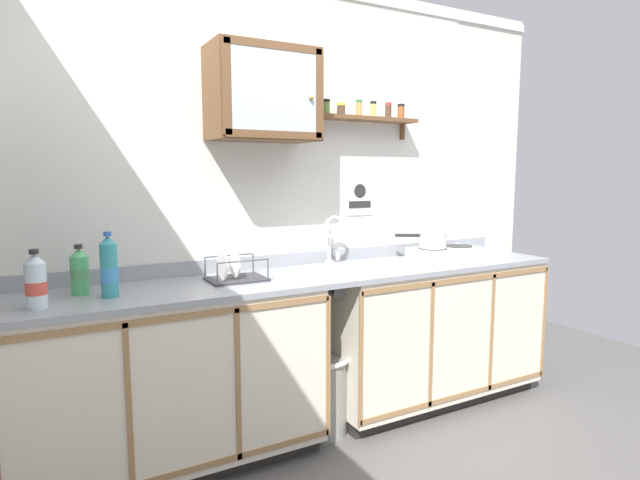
{
  "coord_description": "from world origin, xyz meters",
  "views": [
    {
      "loc": [
        -1.39,
        -2.08,
        1.47
      ],
      "look_at": [
        0.07,
        0.55,
        1.09
      ],
      "focal_mm": 29.3,
      "sensor_mm": 36.0,
      "label": 1
    }
  ],
  "objects": [
    {
      "name": "bottle_soda_green_1",
      "position": [
        -1.21,
        0.51,
        1.02
      ],
      "size": [
        0.08,
        0.08,
        0.23
      ],
      "color": "#4CB266",
      "rests_on": "countertop"
    },
    {
      "name": "dish_rack",
      "position": [
        -0.49,
        0.46,
        0.95
      ],
      "size": [
        0.29,
        0.22,
        0.17
      ],
      "color": "#333338",
      "rests_on": "countertop"
    },
    {
      "name": "hot_plate_stove",
      "position": [
        0.98,
        0.46,
        0.96
      ],
      "size": [
        0.46,
        0.3,
        0.07
      ],
      "color": "silver",
      "rests_on": "countertop"
    },
    {
      "name": "wall_cabinet",
      "position": [
        -0.27,
        0.56,
        1.89
      ],
      "size": [
        0.57,
        0.34,
        0.49
      ],
      "color": "brown"
    },
    {
      "name": "bottle_water_clear_2",
      "position": [
        -1.39,
        0.32,
        1.03
      ],
      "size": [
        0.08,
        0.08,
        0.25
      ],
      "color": "silver",
      "rests_on": "countertop"
    },
    {
      "name": "lower_cabinet_run",
      "position": [
        -0.83,
        0.44,
        0.45
      ],
      "size": [
        1.49,
        0.57,
        0.89
      ],
      "color": "black",
      "rests_on": "ground"
    },
    {
      "name": "floor",
      "position": [
        0.0,
        0.0,
        0.0
      ],
      "size": [
        6.17,
        6.17,
        0.0
      ],
      "primitive_type": "plane",
      "color": "#565451",
      "rests_on": "ground"
    },
    {
      "name": "spice_shelf",
      "position": [
        0.44,
        0.65,
        1.82
      ],
      "size": [
        0.74,
        0.14,
        0.22
      ],
      "color": "brown"
    },
    {
      "name": "warning_sign",
      "position": [
        0.45,
        0.71,
        1.33
      ],
      "size": [
        0.19,
        0.01,
        0.25
      ],
      "color": "silver"
    },
    {
      "name": "bottle_detergent_teal_0",
      "position": [
        -1.1,
        0.39,
        1.05
      ],
      "size": [
        0.08,
        0.08,
        0.3
      ],
      "color": "teal",
      "rests_on": "countertop"
    },
    {
      "name": "trash_bin",
      "position": [
        -0.0,
        0.38,
        0.24
      ],
      "size": [
        0.3,
        0.3,
        0.45
      ],
      "color": "gray",
      "rests_on": "ground"
    },
    {
      "name": "backsplash",
      "position": [
        0.0,
        0.71,
        0.96
      ],
      "size": [
        3.13,
        0.02,
        0.08
      ],
      "primitive_type": "cube",
      "color": "gray",
      "rests_on": "countertop"
    },
    {
      "name": "saucepan",
      "position": [
        0.87,
        0.49,
        1.05
      ],
      "size": [
        0.31,
        0.23,
        0.1
      ],
      "color": "silver",
      "rests_on": "hot_plate_stove"
    },
    {
      "name": "back_wall",
      "position": [
        0.0,
        0.74,
        1.3
      ],
      "size": [
        3.77,
        0.07,
        2.59
      ],
      "color": "silver",
      "rests_on": "ground"
    },
    {
      "name": "sink",
      "position": [
        0.23,
        0.47,
        0.9
      ],
      "size": [
        0.49,
        0.4,
        0.42
      ],
      "color": "silver",
      "rests_on": "countertop"
    },
    {
      "name": "lower_cabinet_run_right",
      "position": [
        0.83,
        0.44,
        0.45
      ],
      "size": [
        1.49,
        0.57,
        0.89
      ],
      "color": "black",
      "rests_on": "ground"
    },
    {
      "name": "countertop",
      "position": [
        0.0,
        0.44,
        0.9
      ],
      "size": [
        3.13,
        0.59,
        0.03
      ],
      "primitive_type": "cube",
      "color": "gray",
      "rests_on": "lower_cabinet_run"
    }
  ]
}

